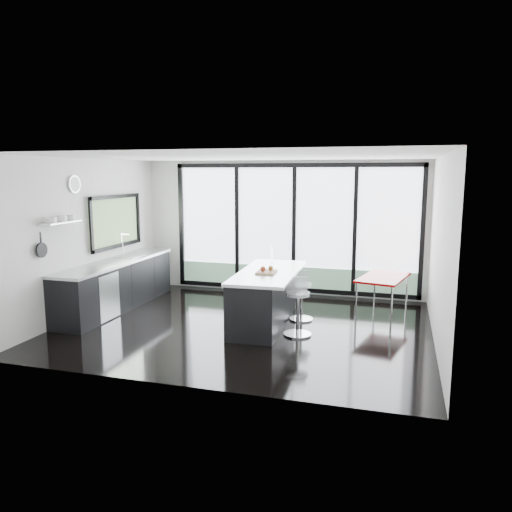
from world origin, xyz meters
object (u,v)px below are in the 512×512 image
(island, at_px, (264,297))
(bar_stool_near, at_px, (298,314))
(red_table, at_px, (383,294))
(bar_stool_far, at_px, (301,302))

(island, relative_size, bar_stool_near, 3.26)
(island, bearing_deg, red_table, 33.76)
(bar_stool_near, relative_size, red_table, 0.56)
(island, height_order, bar_stool_far, island)
(island, xyz_separation_m, bar_stool_far, (0.57, 0.39, -0.14))
(island, xyz_separation_m, red_table, (1.91, 1.27, -0.13))
(island, xyz_separation_m, bar_stool_near, (0.67, -0.46, -0.12))
(bar_stool_far, xyz_separation_m, red_table, (1.34, 0.89, 0.01))
(bar_stool_near, bearing_deg, island, 126.60)
(bar_stool_near, distance_m, bar_stool_far, 0.85)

